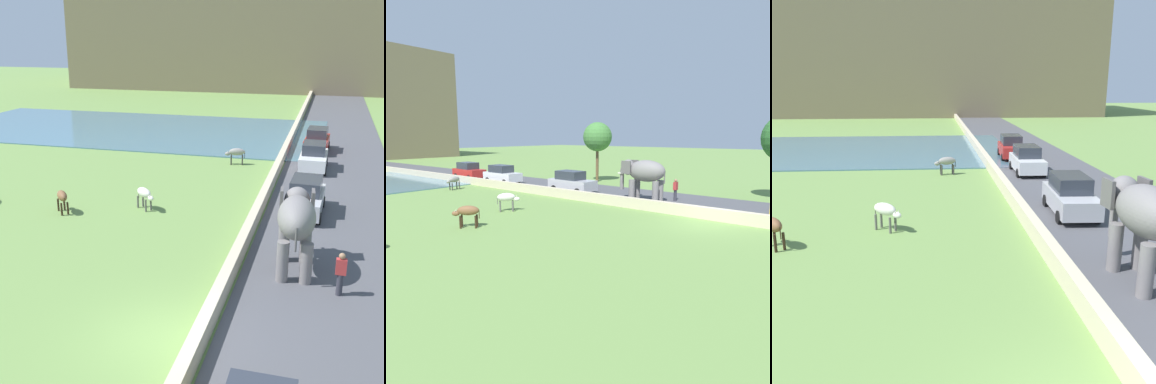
# 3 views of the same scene
# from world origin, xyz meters

# --- Properties ---
(ground_plane) EXTENTS (220.00, 220.00, 0.00)m
(ground_plane) POSITION_xyz_m (0.00, 0.00, 0.00)
(ground_plane) COLOR #6B8E47
(road_surface) EXTENTS (7.00, 120.00, 0.06)m
(road_surface) POSITION_xyz_m (5.00, 20.00, 0.03)
(road_surface) COLOR #4C4C51
(road_surface) RESTS_ON ground
(barrier_wall) EXTENTS (0.40, 110.00, 0.68)m
(barrier_wall) POSITION_xyz_m (1.20, 18.00, 0.34)
(barrier_wall) COLOR beige
(barrier_wall) RESTS_ON ground
(elephant) EXTENTS (1.59, 3.51, 2.99)m
(elephant) POSITION_xyz_m (3.41, 5.64, 2.04)
(elephant) COLOR slate
(elephant) RESTS_ON ground
(person_beside_elephant) EXTENTS (0.36, 0.22, 1.63)m
(person_beside_elephant) POSITION_xyz_m (5.09, 3.98, 0.87)
(person_beside_elephant) COLOR #33333D
(person_beside_elephant) RESTS_ON ground
(car_white) EXTENTS (1.84, 4.03, 1.80)m
(car_white) POSITION_xyz_m (3.43, 21.11, 0.90)
(car_white) COLOR white
(car_white) RESTS_ON ground
(car_red) EXTENTS (1.95, 4.08, 1.80)m
(car_red) POSITION_xyz_m (3.43, 26.73, 0.90)
(car_red) COLOR red
(car_red) RESTS_ON ground
(car_silver) EXTENTS (1.93, 4.07, 1.80)m
(car_silver) POSITION_xyz_m (3.43, 12.22, 0.90)
(car_silver) COLOR #B7B7BC
(car_silver) RESTS_ON ground
(cow_white) EXTENTS (1.30, 1.11, 1.15)m
(cow_white) POSITION_xyz_m (-4.56, 10.67, 0.84)
(cow_white) COLOR silver
(cow_white) RESTS_ON ground
(cow_grey) EXTENTS (1.42, 0.63, 1.15)m
(cow_grey) POSITION_xyz_m (-1.79, 21.15, 0.84)
(cow_grey) COLOR gray
(cow_grey) RESTS_ON ground
(cow_brown) EXTENTS (1.18, 1.25, 1.15)m
(cow_brown) POSITION_xyz_m (-8.41, 9.13, 0.84)
(cow_brown) COLOR brown
(cow_brown) RESTS_ON ground
(tree_near) EXTENTS (2.89, 2.89, 5.96)m
(tree_near) POSITION_xyz_m (10.44, 14.78, 4.49)
(tree_near) COLOR brown
(tree_near) RESTS_ON ground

